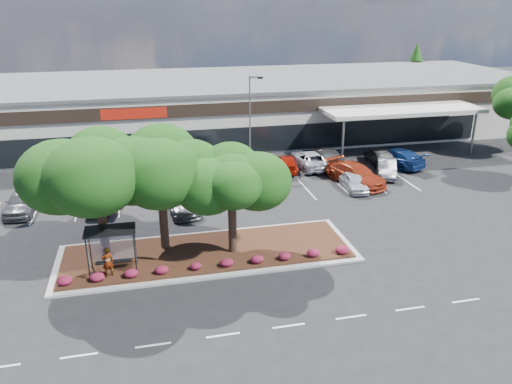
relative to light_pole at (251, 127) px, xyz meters
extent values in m
plane|color=black|center=(-4.40, -20.77, -3.66)|extent=(160.00, 160.00, 0.00)
cube|color=beige|center=(-4.40, 13.23, -0.66)|extent=(80.00, 20.00, 6.00)
cube|color=#4F4F52|center=(-4.40, 13.23, 2.44)|extent=(80.40, 20.40, 0.30)
cube|color=black|center=(-4.40, 3.18, 1.14)|extent=(80.00, 0.25, 1.20)
cube|color=black|center=(-4.40, 3.18, -2.06)|extent=(60.00, 0.18, 2.60)
cube|color=#B91C0D|center=(-10.40, 3.11, 1.14)|extent=(6.00, 0.12, 1.00)
cube|color=beige|center=(15.60, 0.73, 0.74)|extent=(16.00, 5.00, 0.40)
cylinder|color=slate|center=(8.60, -1.27, -1.56)|extent=(0.24, 0.24, 4.20)
cylinder|color=slate|center=(22.60, -1.27, -1.56)|extent=(0.24, 0.24, 4.20)
cube|color=#A1A09C|center=(-6.40, -16.77, -3.58)|extent=(18.00, 6.00, 0.15)
cube|color=#452715|center=(-6.40, -16.77, -3.46)|extent=(17.20, 5.20, 0.12)
cube|color=silver|center=(-16.40, -24.77, -3.65)|extent=(1.60, 0.12, 0.01)
cube|color=silver|center=(-13.20, -24.77, -3.65)|extent=(1.60, 0.12, 0.01)
cube|color=silver|center=(-10.00, -24.77, -3.65)|extent=(1.60, 0.12, 0.01)
cube|color=silver|center=(-6.80, -24.77, -3.65)|extent=(1.60, 0.12, 0.01)
cube|color=silver|center=(-3.60, -24.77, -3.65)|extent=(1.60, 0.12, 0.01)
cube|color=silver|center=(-0.40, -24.77, -3.65)|extent=(1.60, 0.12, 0.01)
cube|color=silver|center=(2.80, -24.77, -3.65)|extent=(1.60, 0.12, 0.01)
cube|color=silver|center=(6.00, -24.77, -3.65)|extent=(1.60, 0.12, 0.01)
cube|color=silver|center=(-17.90, -7.27, -3.65)|extent=(0.12, 5.00, 0.01)
cube|color=silver|center=(-14.90, -7.27, -3.65)|extent=(0.12, 5.00, 0.01)
cube|color=silver|center=(-11.90, -7.27, -3.65)|extent=(0.12, 5.00, 0.01)
cube|color=silver|center=(-8.90, -7.27, -3.65)|extent=(0.12, 5.00, 0.01)
cube|color=silver|center=(-5.90, -7.27, -3.65)|extent=(0.12, 5.00, 0.01)
cube|color=silver|center=(-2.90, -7.27, -3.65)|extent=(0.12, 5.00, 0.01)
cube|color=silver|center=(0.10, -7.27, -3.65)|extent=(0.12, 5.00, 0.01)
cube|color=silver|center=(3.10, -7.27, -3.65)|extent=(0.12, 5.00, 0.01)
cube|color=silver|center=(6.10, -7.27, -3.65)|extent=(0.12, 5.00, 0.01)
cube|color=silver|center=(9.10, -7.27, -3.65)|extent=(0.12, 5.00, 0.01)
cube|color=silver|center=(12.10, -7.27, -3.65)|extent=(0.12, 5.00, 0.01)
cylinder|color=black|center=(-13.15, -17.32, -2.15)|extent=(0.08, 0.08, 2.50)
cylinder|color=black|center=(-10.65, -17.32, -2.15)|extent=(0.08, 0.08, 2.50)
cylinder|color=black|center=(-13.15, -18.62, -2.15)|extent=(0.08, 0.08, 2.50)
cylinder|color=black|center=(-10.65, -18.62, -2.15)|extent=(0.08, 0.08, 2.50)
cube|color=black|center=(-11.90, -17.97, -0.86)|extent=(2.75, 1.55, 0.10)
cube|color=silver|center=(-11.90, -17.32, -2.02)|extent=(2.30, 0.03, 2.00)
cube|color=black|center=(-11.90, -17.72, -2.95)|extent=(2.00, 0.35, 0.06)
cone|color=#163E0D|center=(29.60, 23.23, 0.84)|extent=(3.96, 3.96, 9.00)
imported|color=#594C47|center=(-12.16, -18.47, -2.53)|extent=(0.72, 0.57, 1.75)
cube|color=#A1A09C|center=(-0.11, -0.04, -3.46)|extent=(0.50, 0.50, 0.40)
cylinder|color=slate|center=(-0.11, -0.04, 0.72)|extent=(0.14, 0.14, 7.95)
cube|color=slate|center=(0.31, 0.11, 4.54)|extent=(0.92, 0.51, 0.14)
cube|color=black|center=(0.78, 0.29, 4.47)|extent=(0.53, 0.44, 0.18)
imported|color=#4E4F54|center=(-18.71, -7.10, -2.82)|extent=(2.37, 5.05, 1.67)
imported|color=maroon|center=(-13.08, -7.41, -2.81)|extent=(2.45, 5.33, 1.69)
imported|color=black|center=(-13.30, -6.33, -2.88)|extent=(3.17, 5.03, 1.57)
imported|color=#515358|center=(-7.30, -9.35, -2.88)|extent=(2.62, 5.53, 1.56)
imported|color=white|center=(-1.33, -6.94, -2.87)|extent=(3.51, 4.98, 1.57)
imported|color=brown|center=(-1.73, -5.66, -2.87)|extent=(4.49, 6.25, 1.58)
imported|color=silver|center=(6.82, -8.24, -2.98)|extent=(1.90, 4.12, 1.37)
imported|color=#9E3015|center=(7.50, -7.04, -2.80)|extent=(4.28, 6.36, 1.71)
imported|color=#4E4E56|center=(11.04, -5.68, -2.94)|extent=(3.16, 4.64, 1.45)
imported|color=#9899A3|center=(-16.82, -1.89, -2.96)|extent=(2.71, 5.23, 1.41)
imported|color=slate|center=(-9.61, -0.27, -2.89)|extent=(2.98, 5.58, 1.54)
imported|color=#A3A8AE|center=(-6.35, -1.07, -2.90)|extent=(1.85, 4.49, 1.52)
imported|color=silver|center=(-3.15, -2.73, -2.91)|extent=(2.75, 4.81, 1.50)
imported|color=#921104|center=(2.84, -2.18, -2.98)|extent=(2.86, 4.97, 1.35)
imported|color=black|center=(6.47, -1.63, -2.82)|extent=(2.60, 5.33, 1.68)
imported|color=#ADB0BA|center=(5.15, -1.88, -2.88)|extent=(2.83, 5.70, 1.55)
imported|color=black|center=(11.90, -2.36, -2.94)|extent=(1.98, 4.52, 1.45)
imported|color=navy|center=(13.19, -3.19, -2.82)|extent=(4.39, 6.26, 1.68)
camera|label=1|loc=(-9.62, -43.90, 10.95)|focal=35.00mm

